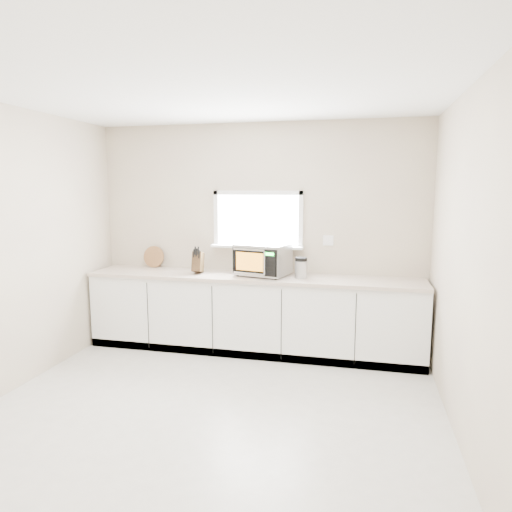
% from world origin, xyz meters
% --- Properties ---
extents(ground, '(4.00, 4.00, 0.00)m').
position_xyz_m(ground, '(0.00, 0.00, 0.00)').
color(ground, beige).
rests_on(ground, ground).
extents(back_wall, '(4.00, 0.17, 2.70)m').
position_xyz_m(back_wall, '(0.00, 2.00, 1.36)').
color(back_wall, '#B09C8B').
rests_on(back_wall, ground).
extents(cabinets, '(3.92, 0.60, 0.88)m').
position_xyz_m(cabinets, '(0.00, 1.70, 0.44)').
color(cabinets, white).
rests_on(cabinets, ground).
extents(countertop, '(3.92, 0.64, 0.04)m').
position_xyz_m(countertop, '(0.00, 1.69, 0.90)').
color(countertop, '#C1B49F').
rests_on(countertop, cabinets).
extents(microwave, '(0.66, 0.57, 0.37)m').
position_xyz_m(microwave, '(0.12, 1.73, 1.11)').
color(microwave, black).
rests_on(microwave, countertop).
extents(knife_block, '(0.13, 0.24, 0.33)m').
position_xyz_m(knife_block, '(-0.66, 1.67, 1.06)').
color(knife_block, '#3F2D16').
rests_on(knife_block, countertop).
extents(cutting_board, '(0.27, 0.07, 0.27)m').
position_xyz_m(cutting_board, '(-1.36, 1.94, 1.06)').
color(cutting_board, '#8D5E36').
rests_on(cutting_board, countertop).
extents(coffee_grinder, '(0.17, 0.17, 0.24)m').
position_xyz_m(coffee_grinder, '(0.57, 1.67, 1.04)').
color(coffee_grinder, '#B4B6BB').
rests_on(coffee_grinder, countertop).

